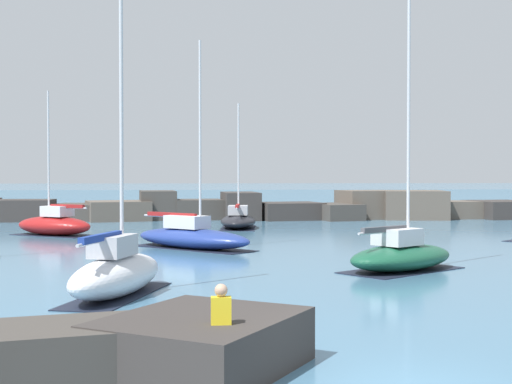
% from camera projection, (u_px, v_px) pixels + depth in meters
% --- Properties ---
extents(open_sea_beyond, '(400.00, 116.00, 0.01)m').
position_uv_depth(open_sea_beyond, '(216.00, 197.00, 119.00)').
color(open_sea_beyond, '#386684').
rests_on(open_sea_beyond, ground).
extents(breakwater_jetty, '(56.47, 6.86, 2.39)m').
position_uv_depth(breakwater_jetty, '(265.00, 208.00, 59.47)').
color(breakwater_jetty, '#4C443D').
rests_on(breakwater_jetty, ground).
extents(foreground_rocks, '(18.05, 8.99, 1.35)m').
position_uv_depth(foreground_rocks, '(429.00, 360.00, 12.20)').
color(foreground_rocks, brown).
rests_on(foreground_rocks, ground).
extents(sailboat_moored_0, '(5.71, 5.08, 10.95)m').
position_uv_depth(sailboat_moored_0, '(401.00, 254.00, 27.53)').
color(sailboat_moored_0, '#195138').
rests_on(sailboat_moored_0, ground).
extents(sailboat_moored_3, '(5.87, 4.95, 8.87)m').
position_uv_depth(sailboat_moored_3, '(54.00, 224.00, 43.64)').
color(sailboat_moored_3, maroon).
rests_on(sailboat_moored_3, ground).
extents(sailboat_moored_4, '(2.98, 5.97, 8.71)m').
position_uv_depth(sailboat_moored_4, '(238.00, 220.00, 49.32)').
color(sailboat_moored_4, black).
rests_on(sailboat_moored_4, ground).
extents(sailboat_moored_6, '(3.30, 5.94, 9.22)m').
position_uv_depth(sailboat_moored_6, '(116.00, 272.00, 21.77)').
color(sailboat_moored_6, white).
rests_on(sailboat_moored_6, ground).
extents(sailboat_moored_7, '(6.82, 6.59, 10.38)m').
position_uv_depth(sailboat_moored_7, '(192.00, 236.00, 35.87)').
color(sailboat_moored_7, navy).
rests_on(sailboat_moored_7, ground).
extents(person_on_rocks, '(0.36, 0.23, 1.77)m').
position_uv_depth(person_on_rocks, '(221.00, 327.00, 12.67)').
color(person_on_rocks, '#282833').
rests_on(person_on_rocks, ground).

